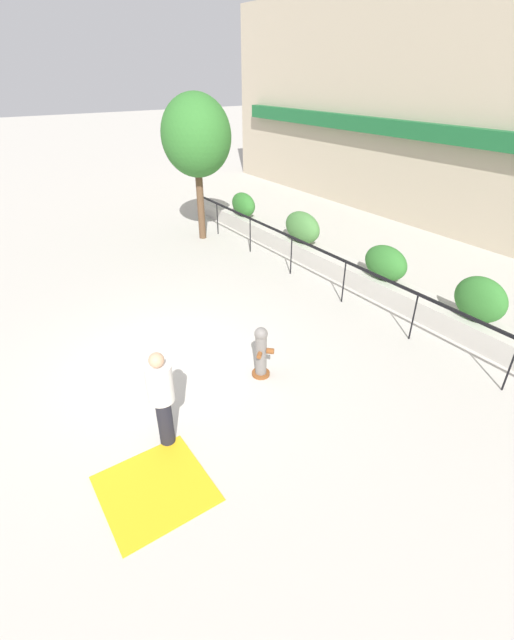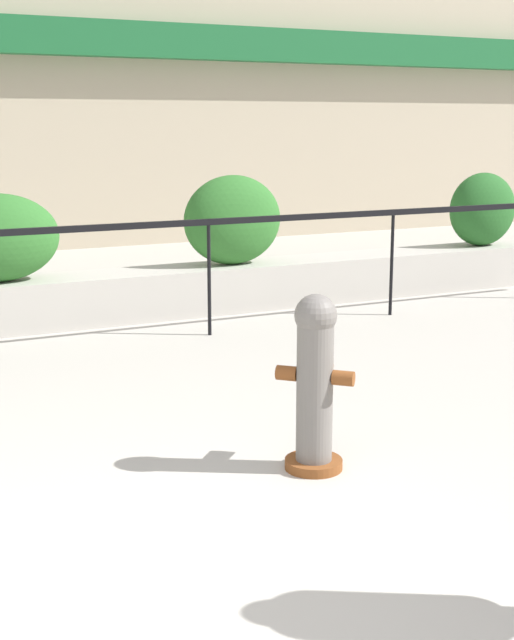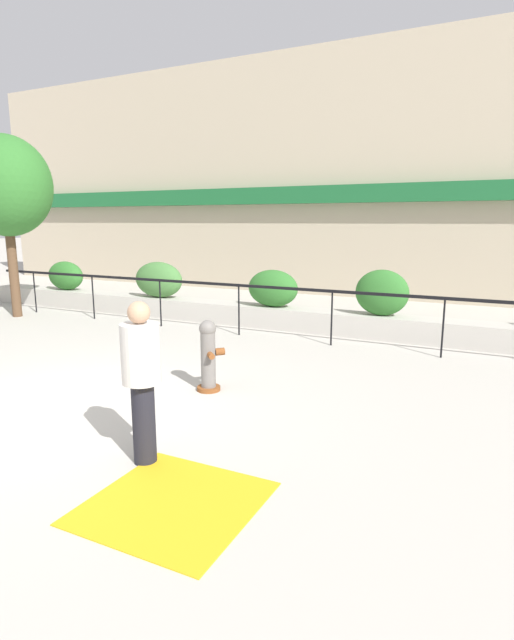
% 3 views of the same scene
% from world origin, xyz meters
% --- Properties ---
extents(ground_plane, '(120.00, 120.00, 0.00)m').
position_xyz_m(ground_plane, '(0.00, 0.00, 0.00)').
color(ground_plane, '#B2ADA3').
extents(planter_wall_low, '(18.00, 0.70, 0.50)m').
position_xyz_m(planter_wall_low, '(0.00, 6.00, 0.25)').
color(planter_wall_low, '#B7B2A8').
rests_on(planter_wall_low, ground).
extents(fence_railing_segment, '(15.00, 0.05, 1.15)m').
position_xyz_m(fence_railing_segment, '(-0.00, 4.90, 1.02)').
color(fence_railing_segment, black).
rests_on(fence_railing_segment, ground).
extents(hedge_bush_0, '(1.24, 0.62, 0.84)m').
position_xyz_m(hedge_bush_0, '(-6.39, 6.00, 0.92)').
color(hedge_bush_0, '#2D6B28').
rests_on(hedge_bush_0, planter_wall_low).
extents(hedge_bush_1, '(1.43, 0.69, 0.95)m').
position_xyz_m(hedge_bush_1, '(-3.00, 6.00, 0.97)').
color(hedge_bush_1, '#427538').
rests_on(hedge_bush_1, planter_wall_low).
extents(hedge_bush_2, '(1.25, 0.70, 0.88)m').
position_xyz_m(hedge_bush_2, '(0.33, 6.00, 0.94)').
color(hedge_bush_2, '#2D6B28').
rests_on(hedge_bush_2, planter_wall_low).
extents(hedge_bush_3, '(1.15, 0.61, 0.99)m').
position_xyz_m(hedge_bush_3, '(2.90, 6.00, 1.00)').
color(hedge_bush_3, '#2D6B28').
rests_on(hedge_bush_3, planter_wall_low).
extents(fire_hydrant, '(0.50, 0.50, 1.08)m').
position_xyz_m(fire_hydrant, '(1.35, 1.42, 0.55)').
color(fire_hydrant, brown).
rests_on(fire_hydrant, ground).
extents(street_tree, '(2.43, 2.18, 4.66)m').
position_xyz_m(street_tree, '(-6.37, 4.24, 3.36)').
color(street_tree, brown).
rests_on(street_tree, ground).
extents(pedestrian, '(0.56, 0.56, 1.73)m').
position_xyz_m(pedestrian, '(1.93, -0.83, 0.99)').
color(pedestrian, black).
rests_on(pedestrian, ground).
extents(tactile_warning_pad, '(1.48, 1.48, 0.01)m').
position_xyz_m(tactile_warning_pad, '(2.67, -1.36, 0.01)').
color(tactile_warning_pad, gold).
rests_on(tactile_warning_pad, ground).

